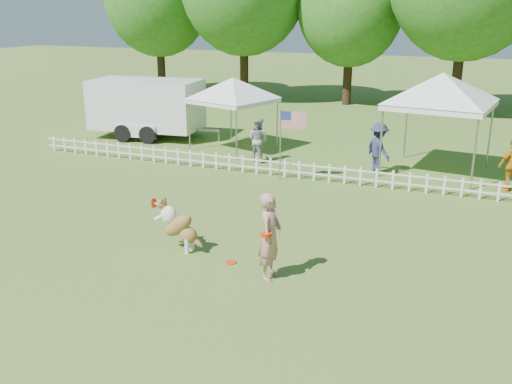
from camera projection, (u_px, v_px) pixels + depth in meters
ground at (229, 269)px, 12.11m from camera, size 120.00×120.00×0.00m
picket_fence at (322, 172)px, 18.18m from camera, size 22.00×0.08×0.60m
handler at (270, 236)px, 11.47m from camera, size 0.45×0.67×1.82m
dog at (179, 226)px, 12.89m from camera, size 1.17×0.43×1.20m
frisbee_on_turf at (231, 262)px, 12.41m from camera, size 0.26×0.26×0.02m
canopy_tent_left at (233, 115)px, 22.06m from camera, size 3.29×3.29×2.73m
canopy_tent_right at (438, 125)px, 18.82m from camera, size 3.53×3.53×3.25m
cargo_trailer at (147, 108)px, 24.23m from camera, size 5.92×3.14×2.49m
flag_pole at (280, 145)px, 18.06m from camera, size 0.88×0.29×2.28m
spectator_a at (258, 139)px, 20.44m from camera, size 0.92×0.80×1.61m
spectator_b at (378, 148)px, 18.92m from camera, size 1.23×1.23×1.71m
spectator_c at (512, 165)px, 17.04m from camera, size 1.01×0.93×1.66m
tree_far_left at (158, 5)px, 35.23m from camera, size 6.60×6.60×11.00m
tree_center_left at (350, 16)px, 31.50m from camera, size 6.00×6.00×9.80m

